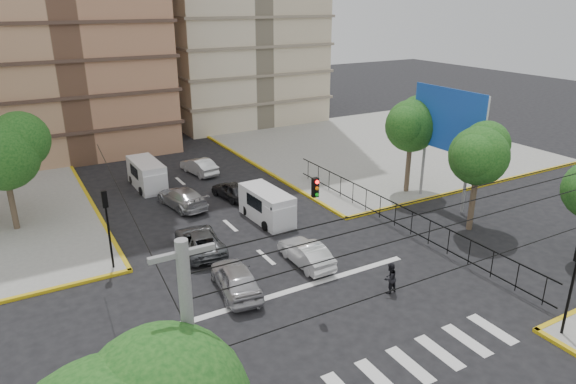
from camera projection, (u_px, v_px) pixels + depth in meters
ground at (313, 299)px, 24.99m from camera, size 160.00×160.00×0.00m
sidewalk_ne at (376, 147)px, 50.50m from camera, size 26.00×26.00×0.15m
crosswalk_stripes at (395, 372)px, 20.10m from camera, size 12.00×2.40×0.01m
stop_line at (300, 288)px, 25.96m from camera, size 13.00×0.40×0.01m
park_fence at (394, 228)px, 32.82m from camera, size 0.10×22.50×1.66m
billboard at (448, 122)px, 34.46m from camera, size 0.36×6.20×8.10m
tree_park_a at (480, 153)px, 30.93m from camera, size 4.41×3.60×6.83m
tree_park_c at (413, 123)px, 36.98m from camera, size 4.65×3.80×7.25m
tree_tudor at (3, 151)px, 30.67m from camera, size 5.39×4.40×7.43m
traffic_light_se at (575, 273)px, 21.16m from camera, size 0.28×0.22×4.40m
traffic_light_nw at (107, 217)px, 26.62m from camera, size 0.28×0.22×4.40m
traffic_light_hanging at (342, 200)px, 21.26m from camera, size 18.00×9.12×0.92m
van_right_lane at (269, 207)px, 33.45m from camera, size 2.03×4.69×2.08m
van_left_lane at (148, 176)px, 39.35m from camera, size 2.00×4.74×2.12m
car_silver_front_left at (236, 278)px, 25.36m from camera, size 2.37×4.63×1.51m
car_white_front_right at (306, 253)px, 28.07m from camera, size 1.44×4.08×1.34m
car_grey_mid_left at (200, 241)px, 29.54m from camera, size 2.67×4.95×1.32m
car_silver_rear_left at (182, 197)px, 35.90m from camera, size 2.75×5.10×1.41m
car_darkgrey_mid_right at (232, 190)px, 37.39m from camera, size 2.17×4.04×1.31m
car_white_rear_right at (199, 166)px, 42.75m from camera, size 2.11×4.30×1.36m
pedestrian_crosswalk at (390, 278)px, 25.28m from camera, size 0.86×0.72×1.60m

